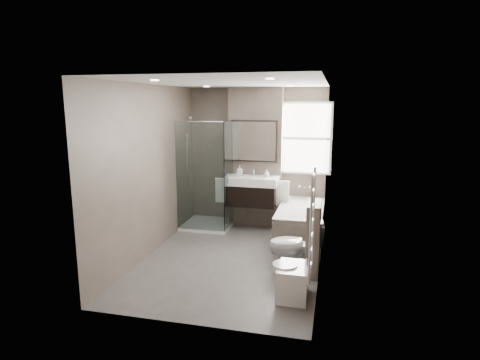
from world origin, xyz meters
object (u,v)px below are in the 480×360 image
(vanity, at_px, (252,191))
(toilet, at_px, (296,245))
(bathtub, at_px, (301,221))
(bidet, at_px, (292,281))

(vanity, relative_size, toilet, 1.27)
(bathtub, relative_size, bidet, 3.07)
(bathtub, xyz_separation_m, bidet, (0.09, -2.14, -0.10))
(vanity, xyz_separation_m, toilet, (0.97, -1.67, -0.37))
(bidet, bearing_deg, bathtub, 92.39)
(vanity, bearing_deg, toilet, -59.84)
(toilet, bearing_deg, vanity, -157.87)
(toilet, height_order, bidet, toilet)
(bathtub, distance_m, toilet, 1.35)
(vanity, height_order, bidet, vanity)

